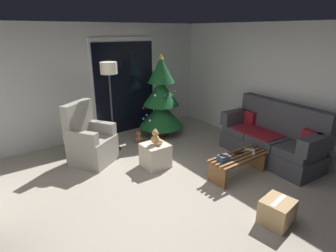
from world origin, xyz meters
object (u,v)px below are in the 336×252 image
object	(u,v)px
book_stack	(224,158)
remote_white	(250,150)
christmas_tree	(161,100)
teddy_bear_honey	(156,138)
armchair	(90,142)
cardboard_box_taped_mid_floor	(277,211)
couch	(272,139)
ottoman	(155,155)
remote_silver	(254,153)
floor_lamp	(109,77)
cell_phone	(224,156)
teddy_bear_chestnut_by_tree	(139,138)
coffee_table	(239,162)
remote_black	(239,153)

from	to	relation	value
book_stack	remote_white	bearing A→B (deg)	-1.35
christmas_tree	teddy_bear_honey	bearing A→B (deg)	-128.12
armchair	cardboard_box_taped_mid_floor	xyz separation A→B (m)	(1.29, -3.05, -0.24)
couch	ottoman	world-z (taller)	couch
ottoman	teddy_bear_honey	bearing A→B (deg)	-49.37
couch	teddy_bear_honey	xyz separation A→B (m)	(-1.97, 1.01, 0.15)
couch	book_stack	bearing A→B (deg)	-178.33
remote_silver	cardboard_box_taped_mid_floor	bearing A→B (deg)	106.83
book_stack	teddy_bear_honey	xyz separation A→B (m)	(-0.63, 1.04, 0.15)
couch	remote_white	world-z (taller)	couch
couch	floor_lamp	distance (m)	3.30
remote_silver	cell_phone	bearing A→B (deg)	42.25
armchair	teddy_bear_chestnut_by_tree	xyz separation A→B (m)	(1.18, 0.25, -0.28)
coffee_table	teddy_bear_chestnut_by_tree	bearing A→B (deg)	106.22
coffee_table	cell_phone	bearing A→B (deg)	171.29
book_stack	christmas_tree	xyz separation A→B (m)	(0.35, 2.30, 0.43)
floor_lamp	teddy_bear_chestnut_by_tree	distance (m)	1.51
teddy_bear_chestnut_by_tree	remote_black	bearing A→B (deg)	-71.87
coffee_table	teddy_bear_chestnut_by_tree	size ratio (longest dim) A/B	3.86
floor_lamp	armchair	bearing A→B (deg)	-157.02
remote_white	cardboard_box_taped_mid_floor	bearing A→B (deg)	9.92
cardboard_box_taped_mid_floor	book_stack	bearing A→B (deg)	79.11
christmas_tree	remote_black	bearing A→B (deg)	-89.55
book_stack	ottoman	distance (m)	1.24
book_stack	teddy_bear_chestnut_by_tree	size ratio (longest dim) A/B	0.86
teddy_bear_chestnut_by_tree	floor_lamp	bearing A→B (deg)	-179.30
remote_silver	cardboard_box_taped_mid_floor	xyz separation A→B (m)	(-0.79, -1.00, -0.22)
ottoman	cardboard_box_taped_mid_floor	xyz separation A→B (m)	(0.42, -2.19, -0.05)
teddy_bear_chestnut_by_tree	ottoman	bearing A→B (deg)	-105.13
remote_silver	remote_white	bearing A→B (deg)	-57.97
christmas_tree	floor_lamp	size ratio (longest dim) A/B	1.05
book_stack	teddy_bear_chestnut_by_tree	world-z (taller)	book_stack
cell_phone	teddy_bear_chestnut_by_tree	bearing A→B (deg)	68.43
teddy_bear_chestnut_by_tree	coffee_table	bearing A→B (deg)	-73.78
remote_white	remote_black	xyz separation A→B (m)	(-0.26, 0.02, 0.00)
coffee_table	floor_lamp	distance (m)	2.83
coffee_table	ottoman	distance (m)	1.45
teddy_bear_honey	cardboard_box_taped_mid_floor	xyz separation A→B (m)	(0.41, -2.18, -0.39)
remote_silver	teddy_bear_chestnut_by_tree	bearing A→B (deg)	-13.17
armchair	teddy_bear_honey	size ratio (longest dim) A/B	3.96
couch	ottoman	bearing A→B (deg)	152.90
christmas_tree	cell_phone	bearing A→B (deg)	-98.86
remote_silver	book_stack	bearing A→B (deg)	41.97
couch	remote_silver	world-z (taller)	couch
cell_phone	cardboard_box_taped_mid_floor	size ratio (longest dim) A/B	0.33
coffee_table	book_stack	bearing A→B (deg)	170.82
remote_silver	christmas_tree	size ratio (longest dim) A/B	0.08
coffee_table	teddy_bear_chestnut_by_tree	xyz separation A→B (m)	(-0.64, 2.22, -0.13)
cell_phone	book_stack	bearing A→B (deg)	-11.58
remote_white	cell_phone	distance (m)	0.63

